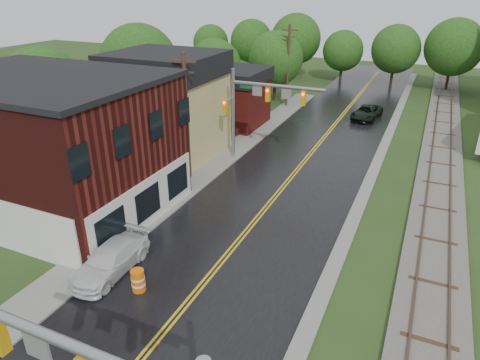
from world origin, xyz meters
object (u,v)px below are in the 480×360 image
Objects in this scene: utility_pole_b at (187,116)px; pickup_white at (111,260)px; utility_pole_c at (288,65)px; suv_dark at (367,113)px; construction_barrel at (138,281)px; tree_left_a at (45,92)px; tree_left_b at (140,66)px; brick_building at (48,143)px; tree_left_c at (215,68)px; traffic_signal_far at (258,100)px; tree_left_e at (276,60)px.

utility_pole_b is 1.88× the size of pickup_white.
utility_pole_c is 33.68m from pickup_white.
suv_dark is 32.94m from construction_barrel.
tree_left_a is 19.46m from pickup_white.
tree_left_a is 0.89× the size of tree_left_b.
tree_left_a is at bearing 136.87° from brick_building.
brick_building is at bearing -43.13° from tree_left_a.
pickup_white is (15.25, -11.26, -4.42)m from tree_left_a.
tree_left_c reaches higher than construction_barrel.
brick_building is 1.59× the size of utility_pole_c.
utility_pole_b is 19.24m from tree_left_c.
construction_barrel is at bearing -70.29° from utility_pole_b.
tree_left_b is 1.27× the size of tree_left_c.
tree_left_a is 21.52m from construction_barrel.
suv_dark is (6.02, 15.55, -4.28)m from traffic_signal_far.
tree_left_b reaches higher than construction_barrel.
tree_left_e is (-2.05, 1.90, 0.09)m from utility_pole_c.
utility_pole_b is 1.81× the size of suv_dark.
tree_left_b reaches higher than tree_left_e.
tree_left_b is at bearing 138.14° from utility_pole_b.
pickup_white is at bearing -86.23° from utility_pole_c.
pickup_white is (-1.13, -16.36, -4.28)m from traffic_signal_far.
construction_barrel is at bearing -79.97° from tree_left_e.
brick_building reaches higher than traffic_signal_far.
tree_left_c is at bearing -162.87° from suv_dark.
traffic_signal_far is at bearing -103.23° from suv_dark.
tree_left_c reaches higher than suv_dark.
construction_barrel is at bearing -17.93° from pickup_white.
pickup_white is at bearing -79.05° from utility_pole_b.
construction_barrel is at bearing -26.60° from brick_building.
tree_left_a is at bearing -129.39° from suv_dark.
utility_pole_c is at bearing 179.14° from suv_dark.
traffic_signal_far is at bearing -18.81° from tree_left_b.
tree_left_e is at bearing 171.58° from suv_dark.
traffic_signal_far is 0.85× the size of tree_left_a.
utility_pole_b is 13.05m from tree_left_a.
tree_left_b is 9.03m from tree_left_c.
pickup_white is at bearing -36.46° from tree_left_a.
pickup_white is at bearing 163.20° from construction_barrel.
utility_pole_b reaches higher than brick_building.
brick_building is at bearing 153.40° from construction_barrel.
construction_barrel is (15.35, -21.90, -5.16)m from tree_left_b.
utility_pole_c is 1.04× the size of tree_left_a.
tree_left_e is (11.00, 24.00, -0.30)m from tree_left_a.
utility_pole_c is 1.10× the size of tree_left_e.
traffic_signal_far is 0.82× the size of utility_pole_c.
traffic_signal_far reaches higher than pickup_white.
tree_left_e reaches higher than tree_left_c.
traffic_signal_far is at bearing 84.92° from pickup_white.
tree_left_a reaches higher than traffic_signal_far.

